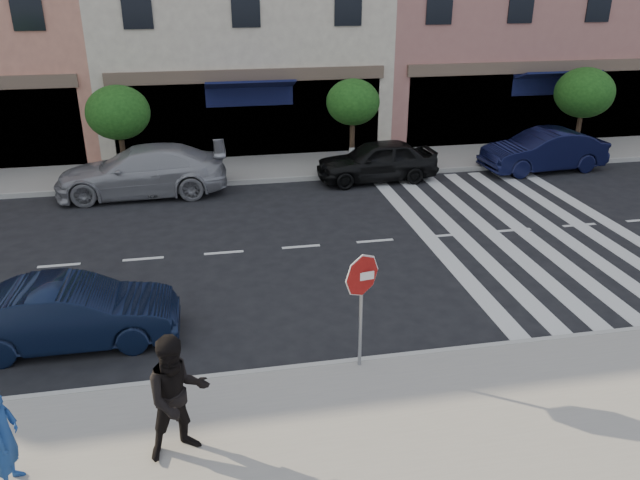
{
  "coord_description": "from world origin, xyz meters",
  "views": [
    {
      "loc": [
        -2.33,
        -10.7,
        6.61
      ],
      "look_at": [
        -0.04,
        1.16,
        1.4
      ],
      "focal_mm": 35.0,
      "sensor_mm": 36.0,
      "label": 1
    }
  ],
  "objects_px": {
    "stop_sign": "(362,285)",
    "car_far_left": "(142,171)",
    "photographer": "(3,437)",
    "walker": "(177,396)",
    "car_near_mid": "(72,314)",
    "car_far_mid": "(377,161)",
    "car_far_right": "(543,151)"
  },
  "relations": [
    {
      "from": "walker",
      "to": "car_far_right",
      "type": "distance_m",
      "value": 17.64
    },
    {
      "from": "photographer",
      "to": "walker",
      "type": "distance_m",
      "value": 2.29
    },
    {
      "from": "stop_sign",
      "to": "photographer",
      "type": "xyz_separation_m",
      "value": [
        -5.34,
        -1.81,
        -0.81
      ]
    },
    {
      "from": "stop_sign",
      "to": "photographer",
      "type": "relative_size",
      "value": 1.37
    },
    {
      "from": "stop_sign",
      "to": "walker",
      "type": "relative_size",
      "value": 1.13
    },
    {
      "from": "photographer",
      "to": "car_far_left",
      "type": "xyz_separation_m",
      "value": [
        0.92,
        12.57,
        -0.17
      ]
    },
    {
      "from": "stop_sign",
      "to": "car_far_left",
      "type": "xyz_separation_m",
      "value": [
        -4.43,
        10.77,
        -0.97
      ]
    },
    {
      "from": "car_far_mid",
      "to": "photographer",
      "type": "bearing_deg",
      "value": -37.48
    },
    {
      "from": "car_far_left",
      "to": "car_near_mid",
      "type": "bearing_deg",
      "value": -4.02
    },
    {
      "from": "car_far_right",
      "to": "car_far_mid",
      "type": "bearing_deg",
      "value": -94.22
    },
    {
      "from": "photographer",
      "to": "walker",
      "type": "relative_size",
      "value": 0.82
    },
    {
      "from": "car_far_mid",
      "to": "car_far_right",
      "type": "distance_m",
      "value": 6.17
    },
    {
      "from": "photographer",
      "to": "walker",
      "type": "xyz_separation_m",
      "value": [
        2.27,
        0.2,
        0.17
      ]
    },
    {
      "from": "car_near_mid",
      "to": "car_far_mid",
      "type": "height_order",
      "value": "car_far_mid"
    },
    {
      "from": "car_far_right",
      "to": "walker",
      "type": "bearing_deg",
      "value": -49.66
    },
    {
      "from": "photographer",
      "to": "car_near_mid",
      "type": "distance_m",
      "value": 3.79
    },
    {
      "from": "photographer",
      "to": "stop_sign",
      "type": "bearing_deg",
      "value": -71.77
    },
    {
      "from": "walker",
      "to": "car_near_mid",
      "type": "height_order",
      "value": "walker"
    },
    {
      "from": "stop_sign",
      "to": "car_far_left",
      "type": "bearing_deg",
      "value": 104.32
    },
    {
      "from": "stop_sign",
      "to": "car_far_right",
      "type": "bearing_deg",
      "value": 40.58
    },
    {
      "from": "stop_sign",
      "to": "car_near_mid",
      "type": "distance_m",
      "value": 5.61
    },
    {
      "from": "car_far_mid",
      "to": "car_far_right",
      "type": "relative_size",
      "value": 0.92
    },
    {
      "from": "photographer",
      "to": "car_far_right",
      "type": "relative_size",
      "value": 0.36
    },
    {
      "from": "photographer",
      "to": "car_far_mid",
      "type": "distance_m",
      "value": 15.27
    },
    {
      "from": "car_far_mid",
      "to": "car_far_right",
      "type": "height_order",
      "value": "car_far_right"
    },
    {
      "from": "photographer",
      "to": "car_far_left",
      "type": "distance_m",
      "value": 12.61
    },
    {
      "from": "car_near_mid",
      "to": "car_far_left",
      "type": "height_order",
      "value": "car_far_left"
    },
    {
      "from": "stop_sign",
      "to": "car_far_mid",
      "type": "height_order",
      "value": "stop_sign"
    },
    {
      "from": "photographer",
      "to": "walker",
      "type": "height_order",
      "value": "walker"
    },
    {
      "from": "car_far_mid",
      "to": "walker",
      "type": "bearing_deg",
      "value": -30.24
    },
    {
      "from": "stop_sign",
      "to": "walker",
      "type": "height_order",
      "value": "stop_sign"
    },
    {
      "from": "photographer",
      "to": "car_far_mid",
      "type": "relative_size",
      "value": 0.39
    }
  ]
}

